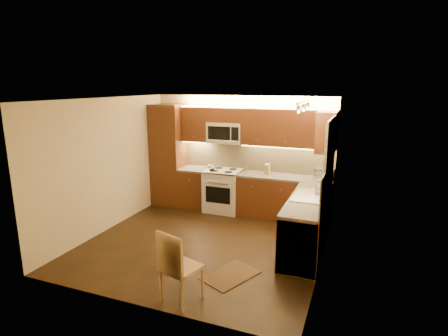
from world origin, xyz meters
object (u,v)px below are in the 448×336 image
at_px(sink, 310,191).
at_px(toaster_oven, 325,174).
at_px(soap_bottle, 318,186).
at_px(dining_chair, 181,266).
at_px(knife_block, 267,169).
at_px(kettle, 211,166).
at_px(microwave, 226,133).
at_px(stove, 223,190).

height_order(sink, toaster_oven, toaster_oven).
distance_m(toaster_oven, soap_bottle, 0.91).
distance_m(sink, dining_chair, 2.62).
bearing_deg(dining_chair, knife_block, 103.38).
xyz_separation_m(kettle, toaster_oven, (2.36, 0.20, -0.01)).
relative_size(knife_block, soap_bottle, 1.07).
distance_m(microwave, sink, 2.48).
xyz_separation_m(sink, knife_block, (-1.05, 1.21, 0.03)).
bearing_deg(sink, dining_chair, -119.24).
relative_size(sink, soap_bottle, 4.37).
distance_m(microwave, kettle, 0.79).
bearing_deg(toaster_oven, microwave, -170.44).
distance_m(kettle, soap_bottle, 2.44).
xyz_separation_m(stove, sink, (2.00, -1.12, 0.52)).
bearing_deg(knife_block, dining_chair, -90.28).
distance_m(stove, knife_block, 1.10).
relative_size(toaster_oven, knife_block, 1.76).
bearing_deg(stove, kettle, -153.87).
height_order(sink, knife_block, knife_block).
xyz_separation_m(microwave, sink, (2.00, -1.26, -0.74)).
xyz_separation_m(knife_block, dining_chair, (-0.21, -3.46, -0.52)).
relative_size(toaster_oven, soap_bottle, 1.88).
bearing_deg(soap_bottle, knife_block, 149.43).
bearing_deg(toaster_oven, dining_chair, -100.76).
height_order(toaster_oven, soap_bottle, toaster_oven).
height_order(stove, toaster_oven, toaster_oven).
bearing_deg(kettle, sink, -36.05).
xyz_separation_m(stove, knife_block, (0.95, 0.08, 0.54)).
bearing_deg(kettle, stove, 14.29).
height_order(stove, kettle, kettle).
distance_m(kettle, dining_chair, 3.44).
xyz_separation_m(microwave, kettle, (-0.24, -0.25, -0.70)).
relative_size(microwave, knife_block, 3.62).
relative_size(stove, toaster_oven, 2.49).
xyz_separation_m(toaster_oven, knife_block, (-1.17, 0.00, -0.01)).
relative_size(toaster_oven, dining_chair, 0.38).
bearing_deg(knife_block, soap_bottle, -35.18).
bearing_deg(microwave, stove, -90.00).
bearing_deg(kettle, toaster_oven, -6.95).
relative_size(knife_block, dining_chair, 0.21).
xyz_separation_m(kettle, dining_chair, (0.98, -3.26, -0.53)).
xyz_separation_m(sink, dining_chair, (-1.26, -2.25, -0.49)).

